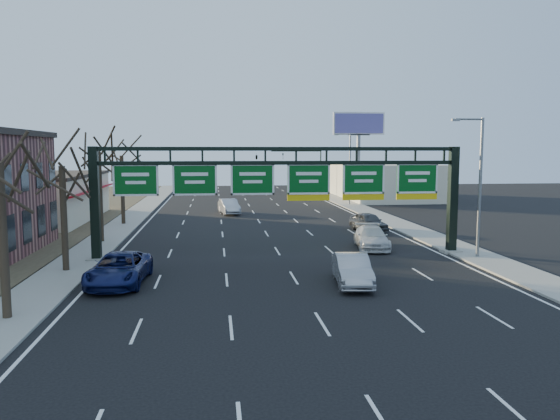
{
  "coord_description": "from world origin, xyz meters",
  "views": [
    {
      "loc": [
        -4.22,
        -27.02,
        6.98
      ],
      "look_at": [
        -0.17,
        6.99,
        3.2
      ],
      "focal_mm": 35.0,
      "sensor_mm": 36.0,
      "label": 1
    }
  ],
  "objects": [
    {
      "name": "billboard_right",
      "position": [
        15.0,
        44.98,
        9.06
      ],
      "size": [
        7.0,
        0.5,
        12.0
      ],
      "color": "slate",
      "rests_on": "ground"
    },
    {
      "name": "building_right_distant",
      "position": [
        20.0,
        50.0,
        2.5
      ],
      "size": [
        12.0,
        20.0,
        5.0
      ],
      "primitive_type": "cube",
      "color": "beige",
      "rests_on": "ground"
    },
    {
      "name": "car_silver_sedan",
      "position": [
        2.79,
        0.12,
        0.79
      ],
      "size": [
        2.16,
        4.92,
        1.57
      ],
      "primitive_type": "imported",
      "rotation": [
        0.0,
        0.0,
        -0.11
      ],
      "color": "#9E9EA3",
      "rests_on": "ground"
    },
    {
      "name": "sidewalk_right",
      "position": [
        12.8,
        20.0,
        0.06
      ],
      "size": [
        3.0,
        120.0,
        0.12
      ],
      "primitive_type": "cube",
      "color": "gray",
      "rests_on": "ground"
    },
    {
      "name": "tree_gantry",
      "position": [
        -12.8,
        5.0,
        7.11
      ],
      "size": [
        3.6,
        3.6,
        8.48
      ],
      "color": "#2D2219",
      "rests_on": "sidewalk_left"
    },
    {
      "name": "streetlight_far",
      "position": [
        12.47,
        40.0,
        5.08
      ],
      "size": [
        2.15,
        0.22,
        9.0
      ],
      "color": "slate",
      "rests_on": "sidewalk_right"
    },
    {
      "name": "cream_strip",
      "position": [
        -21.48,
        29.0,
        2.36
      ],
      "size": [
        10.9,
        18.4,
        4.7
      ],
      "color": "beige",
      "rests_on": "ground"
    },
    {
      "name": "lane_markings",
      "position": [
        0.0,
        20.0,
        0.01
      ],
      "size": [
        21.6,
        120.0,
        0.01
      ],
      "primitive_type": "cube",
      "color": "white",
      "rests_on": "ground"
    },
    {
      "name": "traffic_signal_mast",
      "position": [
        5.69,
        55.0,
        5.5
      ],
      "size": [
        10.16,
        0.54,
        7.0
      ],
      "color": "black",
      "rests_on": "ground"
    },
    {
      "name": "tree_far",
      "position": [
        -12.8,
        25.0,
        7.48
      ],
      "size": [
        3.6,
        3.6,
        8.86
      ],
      "color": "#2D2219",
      "rests_on": "sidewalk_left"
    },
    {
      "name": "car_white_wagon",
      "position": [
        6.79,
        10.3,
        0.77
      ],
      "size": [
        2.9,
        5.56,
        1.54
      ],
      "primitive_type": "imported",
      "rotation": [
        0.0,
        0.0,
        -0.15
      ],
      "color": "silver",
      "rests_on": "ground"
    },
    {
      "name": "sidewalk_left",
      "position": [
        -12.8,
        20.0,
        0.06
      ],
      "size": [
        3.0,
        120.0,
        0.12
      ],
      "primitive_type": "cube",
      "color": "gray",
      "rests_on": "ground"
    },
    {
      "name": "ground",
      "position": [
        0.0,
        0.0,
        0.0
      ],
      "size": [
        160.0,
        160.0,
        0.0
      ],
      "primitive_type": "plane",
      "color": "black",
      "rests_on": "ground"
    },
    {
      "name": "tree_mid",
      "position": [
        -12.8,
        15.0,
        7.85
      ],
      "size": [
        3.6,
        3.6,
        9.24
      ],
      "color": "#2D2219",
      "rests_on": "sidewalk_left"
    },
    {
      "name": "car_silver_distant",
      "position": [
        -2.75,
        32.51,
        0.81
      ],
      "size": [
        2.49,
        5.13,
        1.62
      ],
      "primitive_type": "imported",
      "rotation": [
        0.0,
        0.0,
        0.16
      ],
      "color": "#B2B1B7",
      "rests_on": "ground"
    },
    {
      "name": "streetlight_near",
      "position": [
        12.47,
        6.0,
        5.08
      ],
      "size": [
        2.15,
        0.22,
        9.0
      ],
      "color": "slate",
      "rests_on": "sidewalk_right"
    },
    {
      "name": "car_grey_far",
      "position": [
        8.83,
        18.23,
        0.81
      ],
      "size": [
        2.72,
        5.01,
        1.62
      ],
      "primitive_type": "imported",
      "rotation": [
        0.0,
        0.0,
        0.18
      ],
      "color": "#404245",
      "rests_on": "ground"
    },
    {
      "name": "sign_gantry",
      "position": [
        0.16,
        8.0,
        4.63
      ],
      "size": [
        24.6,
        1.2,
        7.2
      ],
      "color": "black",
      "rests_on": "ground"
    },
    {
      "name": "car_blue_suv",
      "position": [
        -9.25,
        1.67,
        0.81
      ],
      "size": [
        3.01,
        5.96,
        1.62
      ],
      "primitive_type": "imported",
      "rotation": [
        0.0,
        0.0,
        -0.06
      ],
      "color": "#121A4F",
      "rests_on": "ground"
    }
  ]
}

